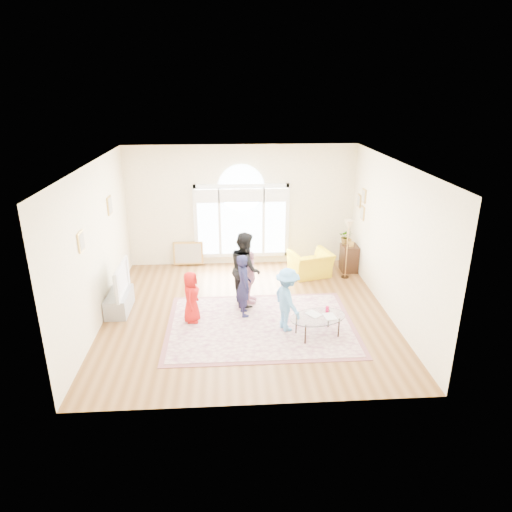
{
  "coord_description": "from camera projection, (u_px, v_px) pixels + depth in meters",
  "views": [
    {
      "loc": [
        -0.39,
        -8.73,
        4.6
      ],
      "look_at": [
        0.21,
        0.3,
        1.2
      ],
      "focal_mm": 32.0,
      "sensor_mm": 36.0,
      "label": 1
    }
  ],
  "objects": [
    {
      "name": "tv_console",
      "position": [
        119.0,
        302.0,
        9.83
      ],
      "size": [
        0.45,
        1.0,
        0.42
      ],
      "primitive_type": "cube",
      "color": "gray",
      "rests_on": "ground"
    },
    {
      "name": "area_rug",
      "position": [
        261.0,
        325.0,
        9.3
      ],
      "size": [
        3.6,
        2.6,
        0.02
      ],
      "primitive_type": "cube",
      "color": "beige",
      "rests_on": "ground"
    },
    {
      "name": "rug_border",
      "position": [
        261.0,
        325.0,
        9.3
      ],
      "size": [
        3.8,
        2.8,
        0.01
      ],
      "primitive_type": "cube",
      "color": "brown",
      "rests_on": "ground"
    },
    {
      "name": "room_shell",
      "position": [
        242.0,
        209.0,
        11.89
      ],
      "size": [
        6.0,
        6.0,
        6.0
      ],
      "color": "beige",
      "rests_on": "ground"
    },
    {
      "name": "ground",
      "position": [
        247.0,
        313.0,
        9.79
      ],
      "size": [
        6.0,
        6.0,
        0.0
      ],
      "primitive_type": "plane",
      "color": "brown",
      "rests_on": "ground"
    },
    {
      "name": "floor_lamp",
      "position": [
        348.0,
        229.0,
        11.18
      ],
      "size": [
        0.26,
        0.26,
        1.51
      ],
      "color": "black",
      "rests_on": "ground"
    },
    {
      "name": "child_black",
      "position": [
        245.0,
        268.0,
        9.97
      ],
      "size": [
        0.72,
        0.87,
        1.64
      ],
      "primitive_type": "imported",
      "rotation": [
        0.0,
        0.0,
        1.7
      ],
      "color": "black",
      "rests_on": "area_rug"
    },
    {
      "name": "child_navy",
      "position": [
        244.0,
        285.0,
        9.49
      ],
      "size": [
        0.4,
        0.54,
        1.34
      ],
      "primitive_type": "imported",
      "rotation": [
        0.0,
        0.0,
        1.74
      ],
      "color": "#1A1A3C",
      "rests_on": "area_rug"
    },
    {
      "name": "child_pink",
      "position": [
        250.0,
        277.0,
        10.05
      ],
      "size": [
        0.41,
        0.75,
        1.21
      ],
      "primitive_type": "imported",
      "rotation": [
        0.0,
        0.0,
        1.39
      ],
      "color": "#E49EB9",
      "rests_on": "area_rug"
    },
    {
      "name": "coffee_table",
      "position": [
        318.0,
        317.0,
        8.78
      ],
      "size": [
        1.28,
        1.0,
        0.54
      ],
      "rotation": [
        0.0,
        0.0,
        0.29
      ],
      "color": "silver",
      "rests_on": "ground"
    },
    {
      "name": "child_blue",
      "position": [
        287.0,
        300.0,
        8.91
      ],
      "size": [
        0.75,
        0.95,
        1.29
      ],
      "primitive_type": "imported",
      "rotation": [
        0.0,
        0.0,
        1.94
      ],
      "color": "#5191D2",
      "rests_on": "area_rug"
    },
    {
      "name": "plant_pedestal",
      "position": [
        344.0,
        256.0,
        12.08
      ],
      "size": [
        0.2,
        0.2,
        0.7
      ],
      "primitive_type": "cylinder",
      "color": "white",
      "rests_on": "ground"
    },
    {
      "name": "leaning_picture",
      "position": [
        189.0,
        265.0,
        12.41
      ],
      "size": [
        0.8,
        0.14,
        0.62
      ],
      "primitive_type": "cube",
      "rotation": [
        -0.14,
        0.0,
        0.0
      ],
      "color": "tan",
      "rests_on": "ground"
    },
    {
      "name": "side_cabinet",
      "position": [
        349.0,
        258.0,
        11.94
      ],
      "size": [
        0.4,
        0.5,
        0.7
      ],
      "primitive_type": "cube",
      "color": "black",
      "rests_on": "ground"
    },
    {
      "name": "television",
      "position": [
        117.0,
        279.0,
        9.64
      ],
      "size": [
        0.17,
        1.14,
        0.66
      ],
      "color": "black",
      "rests_on": "tv_console"
    },
    {
      "name": "child_red",
      "position": [
        191.0,
        297.0,
        9.26
      ],
      "size": [
        0.43,
        0.58,
        1.08
      ],
      "primitive_type": "imported",
      "rotation": [
        0.0,
        0.0,
        1.41
      ],
      "color": "#B31310",
      "rests_on": "area_rug"
    },
    {
      "name": "armchair",
      "position": [
        310.0,
        264.0,
        11.62
      ],
      "size": [
        1.18,
        1.09,
        0.64
      ],
      "primitive_type": "imported",
      "rotation": [
        0.0,
        0.0,
        3.41
      ],
      "color": "gold",
      "rests_on": "ground"
    },
    {
      "name": "potted_plant",
      "position": [
        346.0,
        237.0,
        11.89
      ],
      "size": [
        0.42,
        0.39,
        0.38
      ],
      "primitive_type": "imported",
      "rotation": [
        0.0,
        0.0,
        -0.33
      ],
      "color": "#33722D",
      "rests_on": "plant_pedestal"
    }
  ]
}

